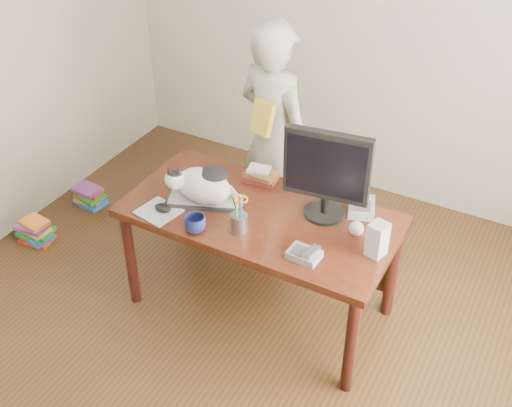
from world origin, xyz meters
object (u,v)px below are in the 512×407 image
(baseball, at_px, (356,229))
(book_pile_a, at_px, (35,231))
(keyboard, at_px, (205,201))
(pen_cup, at_px, (239,221))
(book_pile_b, at_px, (89,196))
(person, at_px, (274,138))
(desk, at_px, (266,226))
(calculator, at_px, (362,207))
(speaker, at_px, (377,239))
(coffee_mug, at_px, (195,224))
(phone, at_px, (305,254))
(mouse, at_px, (163,208))
(cat, at_px, (201,184))
(monitor, at_px, (327,171))
(book_stack, at_px, (261,175))

(baseball, bearing_deg, book_pile_a, -173.12)
(keyboard, distance_m, pen_cup, 0.35)
(book_pile_b, bearing_deg, person, 13.85)
(book_pile_a, bearing_deg, desk, 9.03)
(calculator, bearing_deg, keyboard, -175.64)
(speaker, distance_m, book_pile_a, 2.59)
(desk, distance_m, book_pile_b, 1.82)
(coffee_mug, height_order, person, person)
(pen_cup, relative_size, baseball, 2.93)
(phone, distance_m, speaker, 0.39)
(mouse, relative_size, book_pile_a, 0.42)
(cat, relative_size, monitor, 0.78)
(desk, relative_size, speaker, 8.06)
(cat, xyz_separation_m, book_pile_b, (-1.37, 0.42, -0.81))
(book_pile_b, bearing_deg, cat, -17.22)
(cat, relative_size, baseball, 5.11)
(pen_cup, height_order, book_pile_a, pen_cup)
(phone, height_order, book_stack, book_stack)
(coffee_mug, height_order, book_pile_a, coffee_mug)
(baseball, bearing_deg, book_pile_b, 173.24)
(speaker, bearing_deg, phone, -131.87)
(desk, height_order, book_stack, book_stack)
(mouse, bearing_deg, coffee_mug, -3.51)
(keyboard, xyz_separation_m, calculator, (0.85, 0.37, 0.02))
(phone, distance_m, baseball, 0.36)
(phone, relative_size, calculator, 0.75)
(cat, bearing_deg, person, 62.56)
(desk, bearing_deg, calculator, 23.57)
(cat, distance_m, monitor, 0.75)
(keyboard, height_order, calculator, calculator)
(speaker, relative_size, book_stack, 0.86)
(coffee_mug, relative_size, baseball, 1.48)
(monitor, distance_m, phone, 0.49)
(pen_cup, xyz_separation_m, mouse, (-0.48, -0.06, -0.04))
(speaker, bearing_deg, monitor, 169.80)
(phone, bearing_deg, book_pile_b, 167.95)
(cat, xyz_separation_m, book_pile_a, (-1.40, -0.13, -0.79))
(coffee_mug, distance_m, person, 1.03)
(keyboard, height_order, speaker, speaker)
(cat, height_order, book_pile_b, cat)
(monitor, relative_size, phone, 3.11)
(desk, bearing_deg, monitor, 12.09)
(desk, distance_m, baseball, 0.59)
(book_pile_a, bearing_deg, monitor, 9.53)
(person, height_order, book_pile_b, person)
(keyboard, xyz_separation_m, cat, (-0.01, -0.01, 0.12))
(monitor, bearing_deg, mouse, -161.85)
(cat, xyz_separation_m, pen_cup, (0.33, -0.13, -0.06))
(desk, xyz_separation_m, person, (-0.27, 0.63, 0.22))
(keyboard, bearing_deg, monitor, -3.85)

